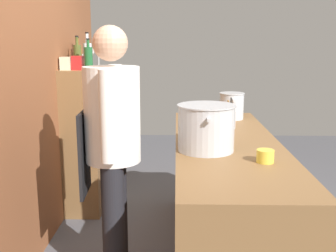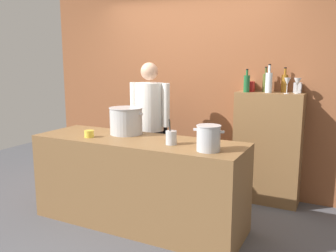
% 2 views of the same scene
% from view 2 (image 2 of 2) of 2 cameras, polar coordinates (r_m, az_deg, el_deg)
% --- Properties ---
extents(ground_plane, '(8.00, 8.00, 0.00)m').
position_cam_2_polar(ground_plane, '(3.84, -4.78, -15.33)').
color(ground_plane, '#4C4C51').
extents(brick_back_panel, '(4.40, 0.10, 3.00)m').
position_cam_2_polar(brick_back_panel, '(4.72, 3.96, 8.32)').
color(brick_back_panel, brown).
rests_on(brick_back_panel, ground_plane).
extents(prep_counter, '(2.19, 0.70, 0.90)m').
position_cam_2_polar(prep_counter, '(3.67, -4.88, -8.99)').
color(prep_counter, brown).
rests_on(prep_counter, ground_plane).
extents(bar_cabinet, '(0.76, 0.32, 1.32)m').
position_cam_2_polar(bar_cabinet, '(4.32, 15.83, -3.49)').
color(bar_cabinet, brown).
rests_on(bar_cabinet, ground_plane).
extents(chef, '(0.53, 0.37, 1.66)m').
position_cam_2_polar(chef, '(4.30, -2.95, 0.97)').
color(chef, black).
rests_on(chef, ground_plane).
extents(stockpot_large, '(0.42, 0.36, 0.29)m').
position_cam_2_polar(stockpot_large, '(3.78, -6.81, 0.85)').
color(stockpot_large, '#B7BABF').
rests_on(stockpot_large, prep_counter).
extents(stockpot_small, '(0.28, 0.21, 0.23)m').
position_cam_2_polar(stockpot_small, '(3.06, 6.59, -1.96)').
color(stockpot_small, '#B7BABF').
rests_on(stockpot_small, prep_counter).
extents(utensil_crock, '(0.10, 0.10, 0.24)m').
position_cam_2_polar(utensil_crock, '(3.29, 0.52, -1.86)').
color(utensil_crock, '#B7BABF').
rests_on(utensil_crock, prep_counter).
extents(butter_jar, '(0.10, 0.10, 0.07)m').
position_cam_2_polar(butter_jar, '(3.70, -12.67, -1.25)').
color(butter_jar, yellow).
rests_on(butter_jar, prep_counter).
extents(wine_bottle_olive, '(0.07, 0.07, 0.29)m').
position_cam_2_polar(wine_bottle_olive, '(4.27, 15.54, 6.85)').
color(wine_bottle_olive, '#475123').
rests_on(wine_bottle_olive, bar_cabinet).
extents(wine_bottle_clear, '(0.08, 0.08, 0.32)m').
position_cam_2_polar(wine_bottle_clear, '(4.18, 16.05, 6.88)').
color(wine_bottle_clear, silver).
rests_on(wine_bottle_clear, bar_cabinet).
extents(wine_bottle_green, '(0.07, 0.07, 0.27)m').
position_cam_2_polar(wine_bottle_green, '(4.18, 12.65, 6.79)').
color(wine_bottle_green, '#1E592D').
rests_on(wine_bottle_green, bar_cabinet).
extents(wine_bottle_amber, '(0.07, 0.07, 0.28)m').
position_cam_2_polar(wine_bottle_amber, '(4.28, 18.40, 6.65)').
color(wine_bottle_amber, '#8C5919').
rests_on(wine_bottle_amber, bar_cabinet).
extents(wine_glass_wide, '(0.08, 0.08, 0.17)m').
position_cam_2_polar(wine_glass_wide, '(4.15, 20.28, 6.67)').
color(wine_glass_wide, silver).
rests_on(wine_glass_wide, bar_cabinet).
extents(wine_glass_tall, '(0.07, 0.07, 0.18)m').
position_cam_2_polar(wine_glass_tall, '(4.09, 18.80, 6.76)').
color(wine_glass_tall, silver).
rests_on(wine_glass_tall, bar_cabinet).
extents(spice_tin_silver, '(0.08, 0.08, 0.11)m').
position_cam_2_polar(spice_tin_silver, '(4.27, 20.31, 5.86)').
color(spice_tin_silver, '#B2B2B7').
rests_on(spice_tin_silver, bar_cabinet).
extents(spice_tin_red, '(0.09, 0.09, 0.12)m').
position_cam_2_polar(spice_tin_red, '(4.27, 13.21, 6.25)').
color(spice_tin_red, red).
rests_on(spice_tin_red, bar_cabinet).
extents(spice_tin_cream, '(0.09, 0.09, 0.11)m').
position_cam_2_polar(spice_tin_cream, '(4.37, 13.18, 6.29)').
color(spice_tin_cream, beige).
rests_on(spice_tin_cream, bar_cabinet).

